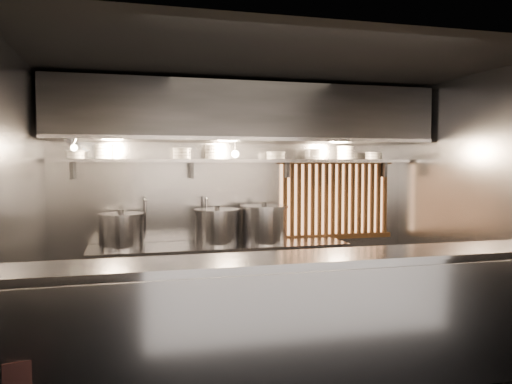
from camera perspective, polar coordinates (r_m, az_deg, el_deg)
name	(u,v)px	position (r m, az deg, el deg)	size (l,w,h in m)	color
floor	(272,352)	(5.14, 1.80, -17.83)	(4.50, 4.50, 0.00)	black
ceiling	(272,63)	(4.88, 1.86, 14.50)	(4.50, 4.50, 0.00)	black
wall_back	(238,199)	(6.26, -2.06, -0.83)	(4.50, 4.50, 0.00)	gray
wall_left	(18,216)	(4.70, -25.51, -2.54)	(3.00, 3.00, 0.00)	gray
wall_right	(472,205)	(5.86, 23.45, -1.39)	(3.00, 3.00, 0.00)	gray
serving_counter	(306,327)	(4.09, 5.75, -15.05)	(4.50, 0.56, 1.13)	#97979C
cooking_bench	(220,282)	(5.99, -4.10, -10.23)	(3.00, 0.70, 0.90)	#97979C
bowl_shelf	(241,161)	(6.07, -1.70, 3.58)	(4.40, 0.34, 0.04)	#97979C
exhaust_hood	(245,114)	(5.88, -1.22, 8.90)	(4.40, 0.81, 0.65)	#2D2D30
wood_screen	(336,199)	(6.62, 9.09, -0.81)	(1.56, 0.09, 1.04)	#EEA76B
faucet_left	(145,210)	(5.99, -12.58, -1.99)	(0.04, 0.30, 0.50)	silver
faucet_right	(204,208)	(6.05, -5.94, -1.87)	(0.04, 0.30, 0.50)	silver
heat_lamp	(71,142)	(5.48, -20.37, 5.35)	(0.25, 0.35, 0.20)	#97979C
pendant_bulb	(235,154)	(5.93, -2.38, 4.37)	(0.09, 0.09, 0.19)	#2D2D30
stock_pot_left	(121,231)	(5.80, -15.15, -4.27)	(0.63, 0.63, 0.43)	#97979C
stock_pot_mid	(217,226)	(5.89, -4.48, -3.95)	(0.59, 0.59, 0.45)	#97979C
stock_pot_right	(264,224)	(5.98, 0.93, -3.66)	(0.71, 0.71, 0.49)	#97979C
bowl_stack_0	(76,155)	(5.94, -19.91, 4.03)	(0.21, 0.21, 0.09)	white
bowl_stack_1	(104,151)	(5.92, -16.97, 4.45)	(0.21, 0.21, 0.17)	white
bowl_stack_2	(182,154)	(5.95, -8.46, 4.37)	(0.23, 0.23, 0.13)	white
bowl_stack_3	(213,152)	(6.00, -4.98, 4.57)	(0.20, 0.20, 0.17)	white
bowl_stack_4	(276,155)	(6.18, 2.26, 4.19)	(0.24, 0.24, 0.09)	white
bowl_stack_5	(314,154)	(6.35, 6.62, 4.32)	(0.24, 0.24, 0.13)	white
bowl_stack_6	(345,153)	(6.51, 10.15, 4.43)	(0.22, 0.22, 0.17)	white
bowl_stack_7	(374,156)	(6.69, 13.29, 4.04)	(0.23, 0.23, 0.09)	white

